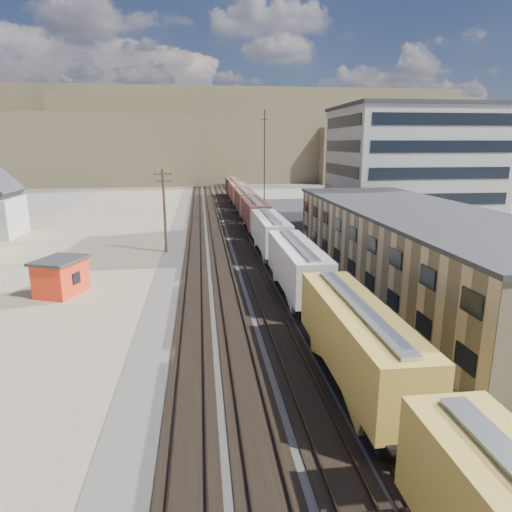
{
  "coord_description": "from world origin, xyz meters",
  "views": [
    {
      "loc": [
        -4.21,
        -12.82,
        12.82
      ],
      "look_at": [
        0.62,
        26.8,
        3.0
      ],
      "focal_mm": 32.0,
      "sensor_mm": 36.0,
      "label": 1
    }
  ],
  "objects": [
    {
      "name": "ballast_bed",
      "position": [
        0.0,
        50.0,
        0.03
      ],
      "size": [
        18.0,
        200.0,
        0.06
      ],
      "primitive_type": "cube",
      "color": "#4C4742",
      "rests_on": "ground"
    },
    {
      "name": "dirt_yard",
      "position": [
        -20.0,
        40.0,
        0.01
      ],
      "size": [
        24.0,
        180.0,
        0.03
      ],
      "primitive_type": "cube",
      "color": "#807758",
      "rests_on": "ground"
    },
    {
      "name": "asphalt_lot",
      "position": [
        22.0,
        35.0,
        0.02
      ],
      "size": [
        26.0,
        120.0,
        0.04
      ],
      "primitive_type": "cube",
      "color": "#232326",
      "rests_on": "ground"
    },
    {
      "name": "rail_tracks",
      "position": [
        -0.55,
        50.0,
        0.11
      ],
      "size": [
        11.4,
        200.0,
        0.24
      ],
      "color": "black",
      "rests_on": "ground"
    },
    {
      "name": "freight_train",
      "position": [
        3.8,
        46.72,
        2.79
      ],
      "size": [
        3.0,
        119.74,
        4.46
      ],
      "color": "black",
      "rests_on": "ground"
    },
    {
      "name": "warehouse",
      "position": [
        14.98,
        25.0,
        3.65
      ],
      "size": [
        12.4,
        40.4,
        7.25
      ],
      "color": "tan",
      "rests_on": "ground"
    },
    {
      "name": "office_tower",
      "position": [
        27.95,
        54.95,
        9.26
      ],
      "size": [
        22.6,
        18.6,
        18.45
      ],
      "color": "#9E998E",
      "rests_on": "ground"
    },
    {
      "name": "utility_pole_north",
      "position": [
        -8.5,
        42.0,
        5.3
      ],
      "size": [
        2.2,
        0.32,
        10.0
      ],
      "color": "#382619",
      "rests_on": "ground"
    },
    {
      "name": "radio_mast",
      "position": [
        6.0,
        60.0,
        9.12
      ],
      "size": [
        1.2,
        0.16,
        18.0
      ],
      "color": "black",
      "rests_on": "ground"
    },
    {
      "name": "hills_north",
      "position": [
        0.17,
        167.92,
        14.1
      ],
      "size": [
        265.0,
        80.0,
        32.0
      ],
      "color": "brown",
      "rests_on": "ground"
    },
    {
      "name": "maintenance_shed",
      "position": [
        -16.48,
        27.01,
        1.64
      ],
      "size": [
        4.71,
        5.29,
        3.21
      ],
      "color": "red",
      "rests_on": "ground"
    },
    {
      "name": "parked_car_blue",
      "position": [
        24.04,
        53.4,
        0.8
      ],
      "size": [
        5.95,
        5.93,
        1.6
      ],
      "primitive_type": "imported",
      "rotation": [
        0.0,
        0.0,
        0.79
      ],
      "color": "navy",
      "rests_on": "ground"
    },
    {
      "name": "parked_car_far",
      "position": [
        26.91,
        49.98,
        0.68
      ],
      "size": [
        3.12,
        4.28,
        1.35
      ],
      "primitive_type": "imported",
      "rotation": [
        0.0,
        0.0,
        0.43
      ],
      "color": "white",
      "rests_on": "ground"
    }
  ]
}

